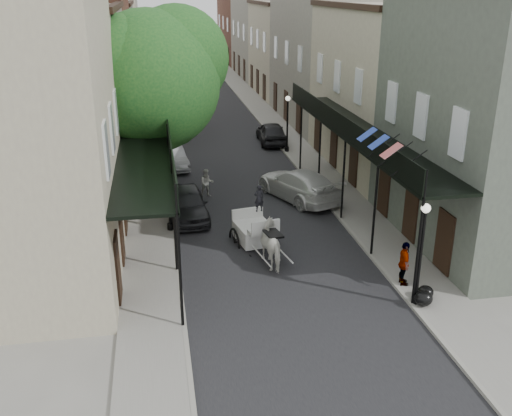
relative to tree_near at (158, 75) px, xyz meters
name	(u,v)px	position (x,y,z in m)	size (l,w,h in m)	color
ground	(288,288)	(4.20, -10.18, -6.49)	(140.00, 140.00, 0.00)	gray
road	(223,148)	(4.20, 9.82, -6.48)	(8.00, 90.00, 0.01)	black
sidewalk_left	(150,151)	(-0.80, 9.82, -6.43)	(2.20, 90.00, 0.12)	gray
sidewalk_right	(293,144)	(9.20, 9.82, -6.43)	(2.20, 90.00, 0.12)	gray
building_row_left	(99,57)	(-4.40, 19.82, -1.24)	(5.00, 80.00, 10.50)	#B4AD90
building_row_right	(308,53)	(12.80, 19.82, -1.24)	(5.00, 80.00, 10.50)	gray
gallery_left	(149,141)	(-0.59, -3.20, -2.44)	(2.20, 18.05, 4.88)	black
gallery_right	(355,132)	(8.99, -3.20, -2.44)	(2.20, 18.05, 4.88)	black
tree_near	(158,75)	(0.00, 0.00, 0.00)	(7.31, 6.80, 9.63)	#382619
tree_far	(155,56)	(-0.05, 14.00, -0.65)	(6.45, 6.00, 8.61)	#382619
lamppost_right_near	(421,253)	(8.30, -12.18, -4.44)	(0.32, 0.32, 3.71)	black
lamppost_left	(168,190)	(0.10, -4.18, -4.44)	(0.32, 0.32, 3.71)	black
lamppost_right_far	(287,123)	(8.30, 7.82, -4.44)	(0.32, 0.32, 3.71)	black
horse	(274,245)	(4.08, -8.15, -5.64)	(0.92, 2.02, 1.70)	silver
carriage	(251,215)	(3.60, -5.54, -5.38)	(2.00, 2.73, 2.85)	black
pedestrian_walking	(207,183)	(2.20, 0.25, -5.73)	(0.73, 0.57, 1.51)	beige
pedestrian_sidewalk_left	(138,133)	(-1.54, 11.19, -5.51)	(1.11, 0.64, 1.72)	gray
pedestrian_sidewalk_right	(404,264)	(8.40, -10.84, -5.52)	(1.00, 0.42, 1.70)	gray
car_left_near	(188,204)	(1.02, -2.61, -5.75)	(1.74, 4.33, 1.48)	black
car_left_mid	(172,158)	(0.60, 5.79, -5.84)	(1.38, 3.95, 1.30)	#9F9FA4
car_left_far	(167,119)	(0.60, 16.81, -5.82)	(2.23, 4.83, 1.34)	black
car_right_near	(298,184)	(6.88, -0.93, -5.69)	(2.22, 5.47, 1.59)	silver
car_right_far	(271,133)	(7.80, 10.58, -5.72)	(1.81, 4.49, 1.53)	black
trash_bags	(424,296)	(8.60, -12.20, -6.11)	(0.91, 1.06, 0.55)	black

